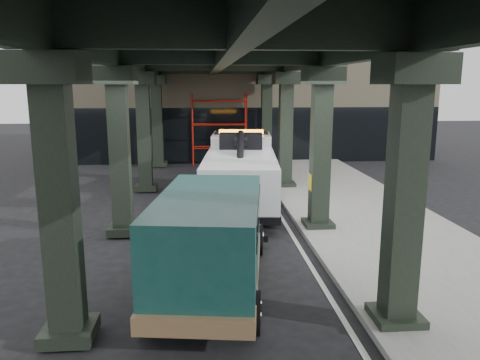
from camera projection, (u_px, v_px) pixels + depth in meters
name	position (u px, v px, depth m)	size (l,w,h in m)	color
ground	(241.00, 255.00, 12.55)	(90.00, 90.00, 0.00)	black
sidewalk	(376.00, 226.00, 14.85)	(5.00, 40.00, 0.15)	gray
lane_stripe	(289.00, 231.00, 14.64)	(0.12, 38.00, 0.01)	silver
viaduct	(221.00, 50.00, 13.38)	(7.40, 32.00, 6.40)	black
building	(246.00, 92.00, 31.44)	(22.00, 10.00, 8.00)	#C6B793
scaffolding	(219.00, 127.00, 26.43)	(3.08, 0.88, 4.00)	#B21A0E
tow_truck	(241.00, 169.00, 17.71)	(3.17, 8.74, 2.81)	black
towed_van	(211.00, 238.00, 10.16)	(2.88, 5.81, 2.26)	#113F3B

